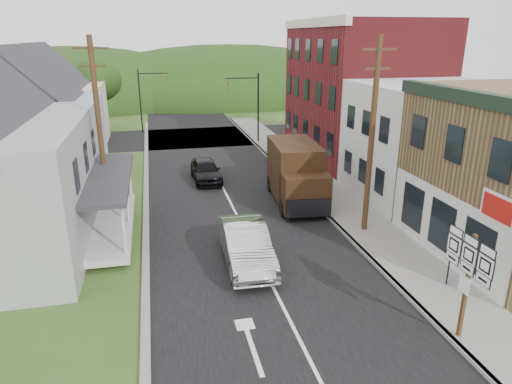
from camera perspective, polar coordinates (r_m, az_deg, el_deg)
ground at (r=17.91m, az=1.69°, el=-10.98°), size 120.00×120.00×0.00m
road at (r=26.85m, az=-3.62°, el=-0.54°), size 9.00×90.00×0.02m
cross_road at (r=43.14m, az=-7.33°, el=6.81°), size 60.00×9.00×0.02m
sidewalk_right at (r=26.55m, az=9.76°, el=-0.84°), size 2.80×55.00×0.15m
curb_right at (r=26.08m, az=7.01°, el=-1.07°), size 0.20×55.00×0.15m
curb_left at (r=24.67m, az=-13.58°, el=-2.70°), size 0.30×55.00×0.12m
storefront_white at (r=27.78m, az=20.94°, el=5.87°), size 8.00×7.00×6.50m
storefront_red at (r=35.68m, az=12.87°, el=12.13°), size 8.00×12.00×10.00m
house_blue at (r=33.20m, az=-25.16°, el=8.07°), size 7.14×8.16×7.28m
house_cream at (r=42.04m, az=-23.44°, el=10.23°), size 7.14×8.16×7.28m
utility_pole_right at (r=21.26m, az=14.26°, el=6.76°), size 1.60×0.26×9.00m
utility_pole_left at (r=23.55m, az=-18.98°, el=7.45°), size 1.60×0.26×9.00m
traffic_signal_right at (r=39.73m, az=-0.72°, el=11.43°), size 2.87×0.20×6.00m
traffic_signal_left at (r=45.81m, az=-13.46°, el=11.92°), size 2.87×0.20×6.00m
tree_left_d at (r=47.46m, az=-19.38°, el=12.99°), size 4.80×4.80×6.94m
forested_ridge at (r=70.70m, az=-9.69°, el=11.38°), size 90.00×30.00×16.00m
silver_sedan at (r=18.76m, az=-1.28°, el=-6.64°), size 1.89×5.09×1.66m
dark_sedan at (r=29.60m, az=-6.29°, el=2.70°), size 1.83×4.27×1.44m
delivery_van at (r=25.45m, az=5.03°, el=2.30°), size 2.90×6.12×3.32m
route_sign_cluster at (r=14.93m, az=24.93°, el=-9.07°), size 0.17×1.95×3.41m
warning_sign at (r=18.07m, az=23.26°, el=-5.99°), size 0.15×0.70×2.56m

